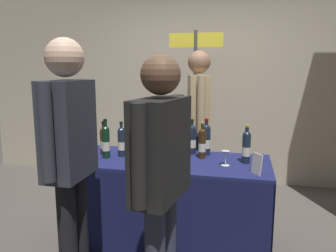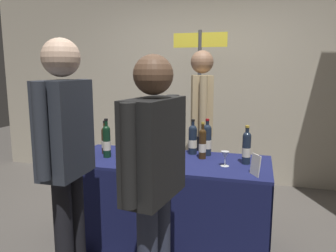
{
  "view_description": "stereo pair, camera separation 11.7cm",
  "coord_description": "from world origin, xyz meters",
  "px_view_note": "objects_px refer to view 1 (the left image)",
  "views": [
    {
      "loc": [
        0.64,
        -2.72,
        1.55
      ],
      "look_at": [
        0.0,
        0.0,
        1.07
      ],
      "focal_mm": 34.99,
      "sensor_mm": 36.0,
      "label": 1
    },
    {
      "loc": [
        0.75,
        -2.69,
        1.55
      ],
      "look_at": [
        0.0,
        0.0,
        1.07
      ],
      "focal_mm": 34.99,
      "sensor_mm": 36.0,
      "label": 2
    }
  ],
  "objects_px": {
    "flower_vase": "(174,144)",
    "wine_glass_mid": "(226,155)",
    "featured_wine_bottle": "(246,146)",
    "tasting_table": "(168,185)",
    "booth_signpost": "(195,93)",
    "wine_glass_near_taster": "(136,147)",
    "display_bottle_0": "(106,141)",
    "wine_glass_near_vendor": "(181,159)",
    "vendor_presenter": "(198,116)",
    "taster_foreground_right": "(161,169)"
  },
  "relations": [
    {
      "from": "featured_wine_bottle",
      "to": "booth_signpost",
      "type": "relative_size",
      "value": 0.16
    },
    {
      "from": "vendor_presenter",
      "to": "taster_foreground_right",
      "type": "height_order",
      "value": "vendor_presenter"
    },
    {
      "from": "wine_glass_mid",
      "to": "taster_foreground_right",
      "type": "xyz_separation_m",
      "value": [
        -0.32,
        -0.89,
        0.13
      ]
    },
    {
      "from": "flower_vase",
      "to": "wine_glass_mid",
      "type": "bearing_deg",
      "value": -26.24
    },
    {
      "from": "wine_glass_near_taster",
      "to": "tasting_table",
      "type": "bearing_deg",
      "value": 3.75
    },
    {
      "from": "display_bottle_0",
      "to": "wine_glass_mid",
      "type": "relative_size",
      "value": 2.84
    },
    {
      "from": "flower_vase",
      "to": "featured_wine_bottle",
      "type": "bearing_deg",
      "value": -10.53
    },
    {
      "from": "tasting_table",
      "to": "vendor_presenter",
      "type": "bearing_deg",
      "value": 78.78
    },
    {
      "from": "wine_glass_near_vendor",
      "to": "wine_glass_near_taster",
      "type": "bearing_deg",
      "value": 150.96
    },
    {
      "from": "wine_glass_mid",
      "to": "booth_signpost",
      "type": "bearing_deg",
      "value": 109.5
    },
    {
      "from": "tasting_table",
      "to": "wine_glass_mid",
      "type": "relative_size",
      "value": 14.16
    },
    {
      "from": "featured_wine_bottle",
      "to": "display_bottle_0",
      "type": "bearing_deg",
      "value": -174.5
    },
    {
      "from": "wine_glass_near_taster",
      "to": "vendor_presenter",
      "type": "distance_m",
      "value": 0.93
    },
    {
      "from": "featured_wine_bottle",
      "to": "display_bottle_0",
      "type": "height_order",
      "value": "display_bottle_0"
    },
    {
      "from": "display_bottle_0",
      "to": "wine_glass_near_taster",
      "type": "distance_m",
      "value": 0.27
    },
    {
      "from": "wine_glass_near_taster",
      "to": "flower_vase",
      "type": "distance_m",
      "value": 0.36
    },
    {
      "from": "featured_wine_bottle",
      "to": "vendor_presenter",
      "type": "bearing_deg",
      "value": 125.01
    },
    {
      "from": "tasting_table",
      "to": "wine_glass_mid",
      "type": "distance_m",
      "value": 0.6
    },
    {
      "from": "tasting_table",
      "to": "wine_glass_near_vendor",
      "type": "xyz_separation_m",
      "value": [
        0.17,
        -0.27,
        0.33
      ]
    },
    {
      "from": "display_bottle_0",
      "to": "flower_vase",
      "type": "xyz_separation_m",
      "value": [
        0.58,
        0.24,
        -0.04
      ]
    },
    {
      "from": "wine_glass_near_taster",
      "to": "booth_signpost",
      "type": "bearing_deg",
      "value": 74.42
    },
    {
      "from": "wine_glass_near_taster",
      "to": "flower_vase",
      "type": "xyz_separation_m",
      "value": [
        0.31,
        0.19,
        0.0
      ]
    },
    {
      "from": "flower_vase",
      "to": "booth_signpost",
      "type": "xyz_separation_m",
      "value": [
        0.03,
        1.03,
        0.4
      ]
    },
    {
      "from": "tasting_table",
      "to": "display_bottle_0",
      "type": "xyz_separation_m",
      "value": [
        -0.55,
        -0.07,
        0.39
      ]
    },
    {
      "from": "wine_glass_near_vendor",
      "to": "vendor_presenter",
      "type": "distance_m",
      "value": 1.07
    },
    {
      "from": "taster_foreground_right",
      "to": "wine_glass_near_taster",
      "type": "bearing_deg",
      "value": 35.02
    },
    {
      "from": "featured_wine_bottle",
      "to": "wine_glass_mid",
      "type": "distance_m",
      "value": 0.21
    },
    {
      "from": "wine_glass_near_taster",
      "to": "taster_foreground_right",
      "type": "height_order",
      "value": "taster_foreground_right"
    },
    {
      "from": "display_bottle_0",
      "to": "vendor_presenter",
      "type": "height_order",
      "value": "vendor_presenter"
    },
    {
      "from": "wine_glass_near_vendor",
      "to": "tasting_table",
      "type": "bearing_deg",
      "value": 121.57
    },
    {
      "from": "wine_glass_near_vendor",
      "to": "wine_glass_mid",
      "type": "height_order",
      "value": "wine_glass_near_vendor"
    },
    {
      "from": "tasting_table",
      "to": "booth_signpost",
      "type": "distance_m",
      "value": 1.41
    },
    {
      "from": "flower_vase",
      "to": "booth_signpost",
      "type": "distance_m",
      "value": 1.11
    },
    {
      "from": "taster_foreground_right",
      "to": "flower_vase",
      "type": "bearing_deg",
      "value": 16.52
    },
    {
      "from": "featured_wine_bottle",
      "to": "tasting_table",
      "type": "bearing_deg",
      "value": -175.77
    },
    {
      "from": "wine_glass_near_vendor",
      "to": "wine_glass_near_taster",
      "type": "height_order",
      "value": "wine_glass_near_taster"
    },
    {
      "from": "featured_wine_bottle",
      "to": "wine_glass_mid",
      "type": "height_order",
      "value": "featured_wine_bottle"
    },
    {
      "from": "vendor_presenter",
      "to": "wine_glass_near_vendor",
      "type": "bearing_deg",
      "value": -13.29
    },
    {
      "from": "wine_glass_near_vendor",
      "to": "vendor_presenter",
      "type": "relative_size",
      "value": 0.07
    },
    {
      "from": "display_bottle_0",
      "to": "flower_vase",
      "type": "bearing_deg",
      "value": 22.42
    },
    {
      "from": "featured_wine_bottle",
      "to": "display_bottle_0",
      "type": "xyz_separation_m",
      "value": [
        -1.22,
        -0.12,
        0.01
      ]
    },
    {
      "from": "wine_glass_near_taster",
      "to": "taster_foreground_right",
      "type": "xyz_separation_m",
      "value": [
        0.47,
        -0.94,
        0.11
      ]
    },
    {
      "from": "vendor_presenter",
      "to": "booth_signpost",
      "type": "height_order",
      "value": "booth_signpost"
    },
    {
      "from": "display_bottle_0",
      "to": "taster_foreground_right",
      "type": "distance_m",
      "value": 1.16
    },
    {
      "from": "featured_wine_bottle",
      "to": "wine_glass_near_taster",
      "type": "distance_m",
      "value": 0.96
    },
    {
      "from": "featured_wine_bottle",
      "to": "flower_vase",
      "type": "relative_size",
      "value": 0.9
    },
    {
      "from": "wine_glass_mid",
      "to": "booth_signpost",
      "type": "distance_m",
      "value": 1.41
    },
    {
      "from": "taster_foreground_right",
      "to": "booth_signpost",
      "type": "xyz_separation_m",
      "value": [
        -0.13,
        2.16,
        0.29
      ]
    },
    {
      "from": "featured_wine_bottle",
      "to": "taster_foreground_right",
      "type": "bearing_deg",
      "value": -115.69
    },
    {
      "from": "display_bottle_0",
      "to": "wine_glass_near_taster",
      "type": "relative_size",
      "value": 2.56
    }
  ]
}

